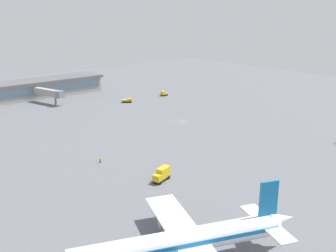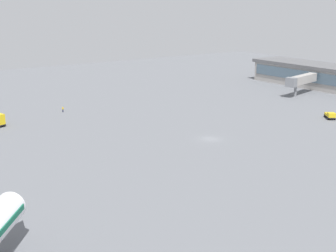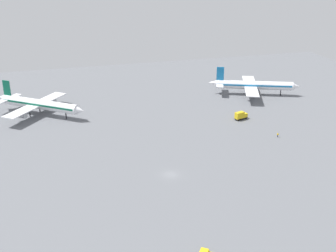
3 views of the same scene
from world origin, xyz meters
name	(u,v)px [view 2 (image 2 of 3)]	position (x,y,z in m)	size (l,w,h in m)	color
ground	(210,139)	(0.00, 0.00, 0.00)	(288.00, 288.00, 0.00)	slate
terminal_building	(335,78)	(24.74, -77.94, 4.27)	(68.67, 15.07, 8.38)	#9E9993
pushback_tractor	(330,115)	(-2.97, -39.70, 0.97)	(4.66, 4.15, 1.90)	black
ground_crew_worker	(63,109)	(46.33, 16.53, 0.85)	(0.57, 0.46, 1.67)	#1E2338
jet_bridge	(301,80)	(25.06, -60.24, 5.13)	(6.99, 17.61, 6.74)	#9E9993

